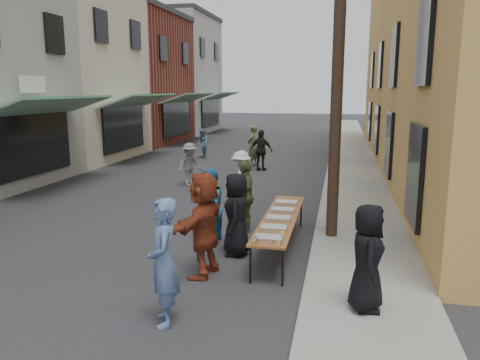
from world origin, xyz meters
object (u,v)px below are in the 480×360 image
at_px(server, 367,258).
at_px(catering_tray_sausage, 269,239).
at_px(serving_table, 280,218).
at_px(utility_pole_far, 342,74).
at_px(guest_front_c, 209,206).
at_px(utility_pole_mid, 341,66).
at_px(guest_front_a, 236,214).
at_px(utility_pole_near, 339,39).

bearing_deg(server, catering_tray_sausage, 56.04).
bearing_deg(serving_table, utility_pole_far, 87.54).
relative_size(utility_pole_far, guest_front_c, 5.25).
distance_m(utility_pole_mid, server, 16.09).
xyz_separation_m(utility_pole_far, catering_tray_sausage, (-1.07, -26.65, -3.71)).
height_order(utility_pole_far, guest_front_a, utility_pole_far).
height_order(guest_front_a, server, server).
xyz_separation_m(utility_pole_near, serving_table, (-1.07, -1.00, -3.79)).
bearing_deg(utility_pole_mid, serving_table, -94.72).
relative_size(utility_pole_far, server, 5.41).
height_order(serving_table, catering_tray_sausage, catering_tray_sausage).
xyz_separation_m(utility_pole_near, server, (0.59, -3.68, -3.57)).
height_order(utility_pole_near, guest_front_a, utility_pole_near).
bearing_deg(serving_table, server, -58.06).
bearing_deg(utility_pole_mid, guest_front_a, -98.19).
xyz_separation_m(guest_front_a, guest_front_c, (-0.76, 0.60, -0.02)).
bearing_deg(utility_pole_far, guest_front_a, -94.35).
relative_size(utility_pole_mid, serving_table, 2.25).
bearing_deg(utility_pole_mid, utility_pole_near, -90.00).
bearing_deg(utility_pole_near, serving_table, -136.97).
height_order(guest_front_c, server, server).
height_order(serving_table, server, server).
bearing_deg(guest_front_a, utility_pole_far, 167.84).
bearing_deg(catering_tray_sausage, utility_pole_mid, 85.81).
xyz_separation_m(utility_pole_far, server, (0.59, -27.68, -3.57)).
bearing_deg(utility_pole_near, guest_front_c, -162.30).
relative_size(catering_tray_sausage, guest_front_a, 0.29).
relative_size(serving_table, guest_front_a, 2.29).
bearing_deg(catering_tray_sausage, utility_pole_far, 87.69).
bearing_deg(guest_front_c, server, 47.80).
distance_m(guest_front_a, guest_front_c, 0.97).
xyz_separation_m(utility_pole_near, catering_tray_sausage, (-1.07, -2.65, -3.71)).
height_order(utility_pole_far, serving_table, utility_pole_far).
bearing_deg(serving_table, utility_pole_mid, 85.28).
xyz_separation_m(guest_front_a, server, (2.53, -2.21, 0.06)).
xyz_separation_m(serving_table, catering_tray_sausage, (0.00, -1.65, 0.08)).
bearing_deg(utility_pole_near, utility_pole_far, 90.00).
height_order(utility_pole_near, guest_front_c, utility_pole_near).
relative_size(utility_pole_near, serving_table, 2.25).
distance_m(utility_pole_mid, utility_pole_far, 12.00).
distance_m(serving_table, guest_front_c, 1.64).
relative_size(guest_front_c, server, 1.03).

